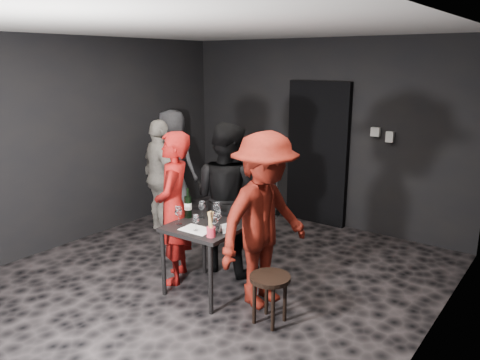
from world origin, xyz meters
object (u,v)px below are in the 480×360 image
Objects in this scene: stool at (270,285)px; wine_bottle at (188,206)px; hand_truck at (265,201)px; bystander_grey at (173,156)px; man_maroon at (265,207)px; tasting_table at (207,234)px; server_red at (173,200)px; bystander_cream at (160,173)px; woman_black at (226,187)px; breadstick_cup at (211,225)px.

stool is 1.44× the size of wine_bottle.
hand_truck is 1.65m from bystander_grey.
tasting_table is at bearing 115.30° from man_maroon.
server_red is 1.60m from bystander_cream.
bystander_cream is (-1.53, 0.43, -0.14)m from woman_black.
hand_truck is 3.04m from breadstick_cup.
breadstick_cup is at bearing -41.64° from tasting_table.
man_maroon is at bearing 65.37° from server_red.
server_red is at bearing -164.53° from wine_bottle.
breadstick_cup reaches higher than tasting_table.
man_maroon reaches higher than woman_black.
woman_black is at bearing 142.04° from bystander_grey.
wine_bottle reaches higher than stool.
server_red is at bearing 127.73° from bystander_grey.
stool is at bearing 177.34° from bystander_cream.
stool is (1.79, -2.61, 0.16)m from hand_truck.
hand_truck is 0.62× the size of woman_black.
woman_black is at bearing 119.13° from breadstick_cup.
stool is at bearing -8.40° from wine_bottle.
woman_black is at bearing 108.84° from tasting_table.
wine_bottle is at bearing 74.74° from woman_black.
server_red is at bearing 107.56° from man_maroon.
woman_black is 0.55m from wine_bottle.
wine_bottle is (-1.17, 0.17, 0.49)m from stool.
hand_truck is 3.78× the size of wine_bottle.
bystander_grey is 6.67× the size of breadstick_cup.
tasting_table is at bearing 105.41° from woman_black.
wine_bottle is 1.21× the size of breadstick_cup.
hand_truck reaches higher than wine_bottle.
woman_black is 1.11× the size of bystander_grey.
tasting_table is at bearing 138.36° from breadstick_cup.
woman_black is at bearing -57.41° from hand_truck.
man_maroon is 2.48m from bystander_cream.
bystander_grey is at bearing 69.58° from man_maroon.
wine_bottle is (1.98, -1.76, -0.02)m from bystander_grey.
hand_truck is at bearing 42.85° from man_maroon.
tasting_table is 0.39m from wine_bottle.
man_maroon reaches higher than tasting_table.
bystander_cream reaches higher than stool.
man_maroon is 0.55m from breadstick_cup.
bystander_grey reaches higher than stool.
hand_truck reaches higher than tasting_table.
bystander_cream is 0.99m from bystander_grey.
breadstick_cup is (-0.60, -0.11, 0.49)m from stool.
tasting_table is 2.79× the size of breadstick_cup.
server_red is (0.46, -2.48, 0.71)m from hand_truck.
man_maroon is at bearing 132.57° from stool.
man_maroon is (1.54, -2.33, 0.79)m from hand_truck.
tasting_table reaches higher than stool.
server_red is (-0.48, 0.02, 0.28)m from tasting_table.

